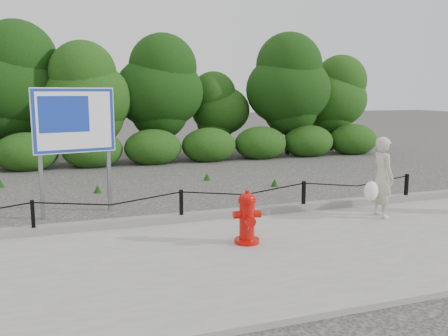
% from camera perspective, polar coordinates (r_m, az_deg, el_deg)
% --- Properties ---
extents(ground, '(90.00, 90.00, 0.00)m').
position_cam_1_polar(ground, '(8.74, -5.13, -6.99)').
color(ground, '#2D2B28').
rests_on(ground, ground).
extents(sidewalk, '(14.00, 4.00, 0.08)m').
position_cam_1_polar(sidewalk, '(6.90, -0.95, -11.06)').
color(sidewalk, gray).
rests_on(sidewalk, ground).
extents(curb, '(14.00, 0.22, 0.14)m').
position_cam_1_polar(curb, '(8.75, -5.23, -5.96)').
color(curb, slate).
rests_on(curb, sidewalk).
extents(chain_barrier, '(10.06, 0.06, 0.60)m').
position_cam_1_polar(chain_barrier, '(8.63, -5.17, -4.08)').
color(chain_barrier, black).
rests_on(chain_barrier, sidewalk).
extents(treeline, '(20.22, 3.76, 4.67)m').
position_cam_1_polar(treeline, '(17.23, -11.81, 9.22)').
color(treeline, black).
rests_on(treeline, ground).
extents(fire_hydrant, '(0.45, 0.47, 0.84)m').
position_cam_1_polar(fire_hydrant, '(7.42, 2.80, -6.04)').
color(fire_hydrant, '#B70C06').
rests_on(fire_hydrant, sidewalk).
extents(pedestrian, '(0.68, 0.57, 1.52)m').
position_cam_1_polar(pedestrian, '(9.36, 18.44, -1.15)').
color(pedestrian, '#BAB49F').
rests_on(pedestrian, sidewalk).
extents(advertising_sign, '(1.55, 0.41, 2.51)m').
position_cam_1_polar(advertising_sign, '(9.63, -17.59, 4.81)').
color(advertising_sign, slate).
rests_on(advertising_sign, ground).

